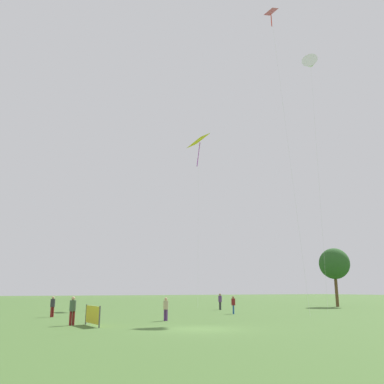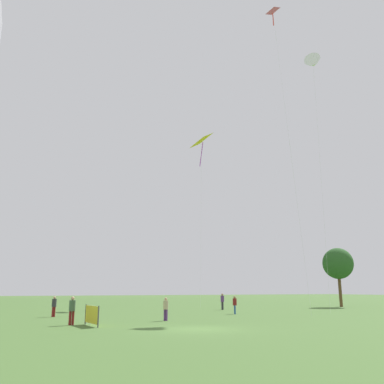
{
  "view_description": "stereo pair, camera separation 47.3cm",
  "coord_description": "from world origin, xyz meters",
  "px_view_note": "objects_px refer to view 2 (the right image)",
  "views": [
    {
      "loc": [
        -10.69,
        -21.18,
        2.11
      ],
      "look_at": [
        2.45,
        6.19,
        9.35
      ],
      "focal_mm": 38.42,
      "sensor_mm": 36.0,
      "label": 1
    },
    {
      "loc": [
        -10.26,
        -21.38,
        2.11
      ],
      "look_at": [
        2.45,
        6.19,
        9.35
      ],
      "focal_mm": 38.42,
      "sensor_mm": 36.0,
      "label": 2
    }
  ],
  "objects_px": {
    "person_standing_1": "(54,305)",
    "event_banner": "(92,315)",
    "park_tree_1": "(338,264)",
    "person_standing_0": "(222,300)",
    "person_standing_3": "(166,307)",
    "kite_flying_2": "(313,63)",
    "kite_flying_1": "(201,141)",
    "person_standing_4": "(72,308)",
    "kite_flying_0": "(273,15)",
    "person_standing_2": "(235,304)"
  },
  "relations": [
    {
      "from": "person_standing_1",
      "to": "event_banner",
      "type": "distance_m",
      "value": 9.74
    },
    {
      "from": "park_tree_1",
      "to": "event_banner",
      "type": "height_order",
      "value": "park_tree_1"
    },
    {
      "from": "park_tree_1",
      "to": "person_standing_0",
      "type": "bearing_deg",
      "value": -177.99
    },
    {
      "from": "person_standing_0",
      "to": "person_standing_1",
      "type": "distance_m",
      "value": 18.71
    },
    {
      "from": "person_standing_0",
      "to": "person_standing_3",
      "type": "height_order",
      "value": "person_standing_0"
    },
    {
      "from": "kite_flying_2",
      "to": "park_tree_1",
      "type": "relative_size",
      "value": 4.14
    },
    {
      "from": "kite_flying_2",
      "to": "park_tree_1",
      "type": "bearing_deg",
      "value": 39.51
    },
    {
      "from": "event_banner",
      "to": "kite_flying_1",
      "type": "bearing_deg",
      "value": 52.3
    },
    {
      "from": "person_standing_0",
      "to": "kite_flying_2",
      "type": "relative_size",
      "value": 0.06
    },
    {
      "from": "kite_flying_1",
      "to": "event_banner",
      "type": "distance_m",
      "value": 40.28
    },
    {
      "from": "person_standing_4",
      "to": "kite_flying_2",
      "type": "relative_size",
      "value": 0.06
    },
    {
      "from": "person_standing_3",
      "to": "park_tree_1",
      "type": "height_order",
      "value": "park_tree_1"
    },
    {
      "from": "kite_flying_1",
      "to": "kite_flying_2",
      "type": "relative_size",
      "value": 0.81
    },
    {
      "from": "person_standing_1",
      "to": "kite_flying_0",
      "type": "bearing_deg",
      "value": -32.69
    },
    {
      "from": "person_standing_4",
      "to": "event_banner",
      "type": "distance_m",
      "value": 1.52
    },
    {
      "from": "kite_flying_1",
      "to": "kite_flying_2",
      "type": "distance_m",
      "value": 19.16
    },
    {
      "from": "kite_flying_2",
      "to": "person_standing_2",
      "type": "bearing_deg",
      "value": -169.54
    },
    {
      "from": "person_standing_1",
      "to": "event_banner",
      "type": "bearing_deg",
      "value": -112.31
    },
    {
      "from": "person_standing_1",
      "to": "person_standing_4",
      "type": "distance_m",
      "value": 8.58
    },
    {
      "from": "person_standing_0",
      "to": "event_banner",
      "type": "distance_m",
      "value": 22.39
    },
    {
      "from": "person_standing_1",
      "to": "person_standing_3",
      "type": "bearing_deg",
      "value": -77.55
    },
    {
      "from": "person_standing_2",
      "to": "kite_flying_0",
      "type": "xyz_separation_m",
      "value": [
        6.73,
        1.1,
        32.38
      ]
    },
    {
      "from": "person_standing_1",
      "to": "kite_flying_1",
      "type": "relative_size",
      "value": 0.06
    },
    {
      "from": "person_standing_3",
      "to": "person_standing_4",
      "type": "xyz_separation_m",
      "value": [
        -6.57,
        -0.97,
        0.07
      ]
    },
    {
      "from": "park_tree_1",
      "to": "kite_flying_1",
      "type": "bearing_deg",
      "value": 142.58
    },
    {
      "from": "person_standing_0",
      "to": "person_standing_2",
      "type": "distance_m",
      "value": 8.09
    },
    {
      "from": "person_standing_0",
      "to": "park_tree_1",
      "type": "height_order",
      "value": "park_tree_1"
    },
    {
      "from": "person_standing_4",
      "to": "kite_flying_1",
      "type": "height_order",
      "value": "kite_flying_1"
    },
    {
      "from": "person_standing_0",
      "to": "park_tree_1",
      "type": "relative_size",
      "value": 0.23
    },
    {
      "from": "person_standing_2",
      "to": "event_banner",
      "type": "relative_size",
      "value": 0.57
    },
    {
      "from": "person_standing_1",
      "to": "kite_flying_0",
      "type": "relative_size",
      "value": 0.05
    },
    {
      "from": "kite_flying_1",
      "to": "kite_flying_2",
      "type": "bearing_deg",
      "value": -65.82
    },
    {
      "from": "person_standing_4",
      "to": "event_banner",
      "type": "bearing_deg",
      "value": -45.96
    },
    {
      "from": "kite_flying_2",
      "to": "person_standing_0",
      "type": "bearing_deg",
      "value": 154.69
    },
    {
      "from": "person_standing_4",
      "to": "park_tree_1",
      "type": "xyz_separation_m",
      "value": [
        35.52,
        14.09,
        4.42
      ]
    },
    {
      "from": "person_standing_4",
      "to": "kite_flying_2",
      "type": "xyz_separation_m",
      "value": [
        28.66,
        8.43,
        28.65
      ]
    },
    {
      "from": "kite_flying_1",
      "to": "event_banner",
      "type": "relative_size",
      "value": 9.07
    },
    {
      "from": "person_standing_4",
      "to": "event_banner",
      "type": "height_order",
      "value": "person_standing_4"
    },
    {
      "from": "person_standing_0",
      "to": "kite_flying_1",
      "type": "relative_size",
      "value": 0.07
    },
    {
      "from": "park_tree_1",
      "to": "kite_flying_2",
      "type": "bearing_deg",
      "value": -140.49
    },
    {
      "from": "person_standing_1",
      "to": "person_standing_4",
      "type": "xyz_separation_m",
      "value": [
        0.07,
        -8.58,
        0.06
      ]
    },
    {
      "from": "person_standing_4",
      "to": "event_banner",
      "type": "relative_size",
      "value": 0.62
    },
    {
      "from": "person_standing_4",
      "to": "kite_flying_1",
      "type": "bearing_deg",
      "value": 51.35
    },
    {
      "from": "person_standing_1",
      "to": "kite_flying_0",
      "type": "distance_m",
      "value": 39.1
    },
    {
      "from": "kite_flying_1",
      "to": "person_standing_2",
      "type": "bearing_deg",
      "value": -107.73
    },
    {
      "from": "person_standing_1",
      "to": "kite_flying_2",
      "type": "distance_m",
      "value": 40.62
    },
    {
      "from": "person_standing_0",
      "to": "person_standing_4",
      "type": "relative_size",
      "value": 1.0
    },
    {
      "from": "person_standing_0",
      "to": "person_standing_2",
      "type": "xyz_separation_m",
      "value": [
        -2.9,
        -7.55,
        -0.09
      ]
    },
    {
      "from": "person_standing_3",
      "to": "kite_flying_0",
      "type": "distance_m",
      "value": 36.3
    },
    {
      "from": "kite_flying_1",
      "to": "kite_flying_2",
      "type": "xyz_separation_m",
      "value": [
        7.46,
        -16.61,
        5.95
      ]
    }
  ]
}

